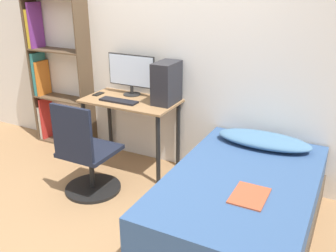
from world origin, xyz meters
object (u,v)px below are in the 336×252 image
office_chair (87,160)px  pc_tower (167,83)px  monitor (131,73)px  bookshelf (52,74)px  bed (240,206)px  keyboard (119,101)px

office_chair → pc_tower: size_ratio=2.23×
office_chair → monitor: 1.09m
office_chair → bookshelf: bearing=143.8°
bed → monitor: monitor is taller
bookshelf → bed: 2.84m
bed → keyboard: size_ratio=4.35×
pc_tower → bed: bearing=-34.8°
office_chair → pc_tower: 1.10m
office_chair → keyboard: office_chair is taller
monitor → pc_tower: bearing=-9.5°
bed → pc_tower: size_ratio=4.30×
monitor → keyboard: (0.01, -0.28, -0.24)m
keyboard → pc_tower: size_ratio=0.99×
bookshelf → pc_tower: 1.62m
monitor → keyboard: monitor is taller
keyboard → office_chair: bearing=-90.2°
bookshelf → office_chair: 1.52m
office_chair → pc_tower: pc_tower is taller
bookshelf → pc_tower: bearing=-2.2°
monitor → keyboard: size_ratio=1.36×
office_chair → pc_tower: bearing=59.3°
bed → pc_tower: bearing=145.2°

